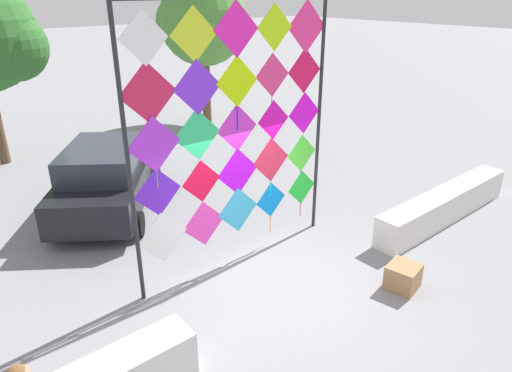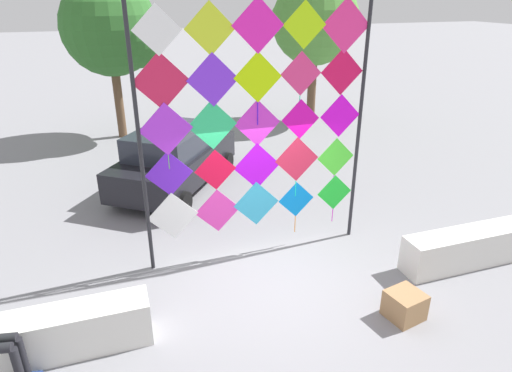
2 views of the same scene
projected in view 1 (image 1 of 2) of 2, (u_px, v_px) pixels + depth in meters
ground at (280, 284)px, 8.15m from camera, size 120.00×120.00×0.00m
plaza_ledge_right at (445, 205)px, 10.30m from camera, size 4.49×0.55×0.69m
kite_display_rack at (236, 122)px, 7.87m from camera, size 4.15×0.13×4.74m
parked_car at (107, 177)px, 10.61m from camera, size 3.82×4.33×1.59m
cardboard_box_large at (403, 277)px, 7.97m from camera, size 0.61×0.60×0.45m
tree_palm_like at (200, 21)px, 16.52m from camera, size 3.19×3.19×5.33m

